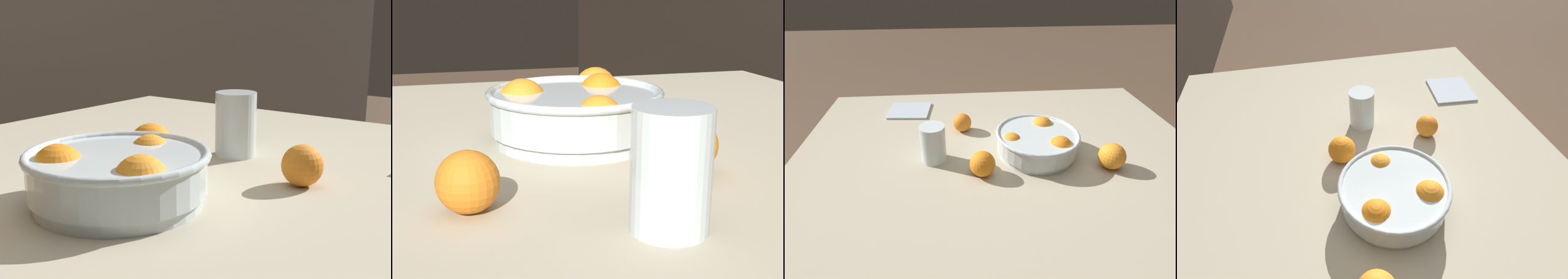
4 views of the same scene
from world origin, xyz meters
TOP-DOWN VIEW (x-y plane):
  - dining_table at (0.00, 0.00)m, footprint 1.38×1.18m
  - fruit_bowl at (-0.12, -0.05)m, footprint 0.27×0.27m
  - juice_glass at (0.22, -0.04)m, footprint 0.08×0.08m
  - orange_loose_near_bowl at (0.12, -0.23)m, footprint 0.07×0.07m
  - orange_loose_front at (0.07, 0.05)m, footprint 0.08×0.08m
  - napkin at (0.34, -0.41)m, footprint 0.17×0.16m

SIDE VIEW (x-z plane):
  - dining_table at x=0.00m, z-range 0.32..1.08m
  - napkin at x=0.34m, z-range 0.76..0.77m
  - orange_loose_near_bowl at x=0.12m, z-range 0.76..0.83m
  - orange_loose_front at x=0.07m, z-range 0.76..0.84m
  - fruit_bowl at x=-0.12m, z-range 0.76..0.86m
  - juice_glass at x=0.22m, z-range 0.76..0.88m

